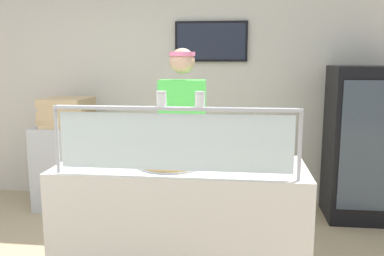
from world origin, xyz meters
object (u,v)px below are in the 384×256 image
at_px(parmesan_shaker, 161,100).
at_px(worker_figure, 183,138).
at_px(pizza_tray, 171,163).
at_px(pepper_flake_shaker, 200,100).
at_px(pizza_server, 174,161).
at_px(pizza_box_stack, 67,112).
at_px(drink_fridge, 364,144).

xyz_separation_m(parmesan_shaker, worker_figure, (-0.00, 0.93, -0.42)).
xyz_separation_m(pizza_tray, pepper_flake_shaker, (0.23, -0.26, 0.46)).
relative_size(pizza_server, worker_figure, 0.16).
relative_size(parmesan_shaker, worker_figure, 0.05).
distance_m(pepper_flake_shaker, pizza_box_stack, 2.51).
relative_size(parmesan_shaker, drink_fridge, 0.06).
bearing_deg(pizza_tray, parmesan_shaker, -91.81).
height_order(pepper_flake_shaker, worker_figure, worker_figure).
relative_size(pizza_server, parmesan_shaker, 2.94).
xyz_separation_m(pepper_flake_shaker, worker_figure, (-0.24, 0.93, -0.42)).
bearing_deg(worker_figure, pizza_tray, -89.11).
bearing_deg(drink_fridge, parmesan_shaker, -132.96).
bearing_deg(pizza_server, worker_figure, 105.81).
bearing_deg(drink_fridge, pizza_server, -136.28).
relative_size(pizza_tray, drink_fridge, 0.30).
bearing_deg(parmesan_shaker, drink_fridge, 47.04).
distance_m(parmesan_shaker, drink_fridge, 2.66).
height_order(pizza_tray, pizza_box_stack, pizza_box_stack).
height_order(pizza_server, drink_fridge, drink_fridge).
bearing_deg(pepper_flake_shaker, drink_fridge, 51.08).
relative_size(pizza_tray, worker_figure, 0.27).
relative_size(pepper_flake_shaker, drink_fridge, 0.06).
height_order(pizza_tray, parmesan_shaker, parmesan_shaker).
distance_m(pizza_server, parmesan_shaker, 0.50).
height_order(pizza_server, pepper_flake_shaker, pepper_flake_shaker).
bearing_deg(pizza_box_stack, worker_figure, -32.75).
bearing_deg(pizza_server, pizza_tray, 156.74).
xyz_separation_m(parmesan_shaker, drink_fridge, (1.76, 1.89, -0.63)).
bearing_deg(pizza_box_stack, pizza_tray, -47.90).
height_order(pizza_tray, pepper_flake_shaker, pepper_flake_shaker).
relative_size(pepper_flake_shaker, worker_figure, 0.05).
distance_m(pizza_tray, drink_fridge, 2.40).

